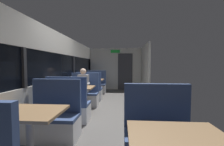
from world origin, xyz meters
TOP-DOWN VIEW (x-y plane):
  - ground_plane at (0.00, 0.00)m, footprint 3.30×9.20m
  - carriage_window_panel_left at (-1.45, 0.00)m, footprint 0.09×8.48m
  - carriage_end_bulkhead at (0.06, 4.19)m, footprint 2.90×0.11m
  - carriage_aisle_panel_right at (1.45, 3.00)m, footprint 0.08×2.40m
  - dining_table_near_window at (-0.89, -2.09)m, footprint 0.90×0.70m
  - bench_near_window_facing_entry at (-0.89, -1.39)m, footprint 0.95×0.50m
  - dining_table_mid_window at (-0.89, 0.14)m, footprint 0.90×0.70m
  - bench_mid_window_facing_end at (-0.89, -0.56)m, footprint 0.95×0.50m
  - bench_mid_window_facing_entry at (-0.89, 0.84)m, footprint 0.95×0.50m
  - dining_table_far_window at (-0.89, 2.38)m, footprint 0.90×0.70m
  - bench_far_window_facing_end at (-0.89, 1.68)m, footprint 0.95×0.50m
  - bench_far_window_facing_entry at (-0.89, 3.08)m, footprint 0.95×0.50m
  - bench_front_aisle_facing_entry at (0.89, -1.99)m, footprint 0.95×0.50m
  - seated_passenger at (-0.89, 0.77)m, footprint 0.47×0.55m
  - coffee_cup_primary at (-0.79, 0.15)m, footprint 0.07×0.07m

SIDE VIEW (x-z plane):
  - ground_plane at x=0.00m, z-range -0.02..0.00m
  - bench_near_window_facing_entry at x=-0.89m, z-range -0.22..0.88m
  - bench_mid_window_facing_end at x=-0.89m, z-range -0.22..0.88m
  - bench_mid_window_facing_entry at x=-0.89m, z-range -0.22..0.88m
  - bench_far_window_facing_end at x=-0.89m, z-range -0.22..0.88m
  - bench_far_window_facing_entry at x=-0.89m, z-range -0.22..0.88m
  - bench_front_aisle_facing_entry at x=0.89m, z-range -0.22..0.88m
  - seated_passenger at x=-0.89m, z-range -0.09..1.17m
  - dining_table_near_window at x=-0.89m, z-range 0.27..1.01m
  - dining_table_mid_window at x=-0.89m, z-range 0.27..1.01m
  - dining_table_far_window at x=-0.89m, z-range 0.27..1.01m
  - coffee_cup_primary at x=-0.79m, z-range 0.74..0.83m
  - carriage_window_panel_left at x=-1.45m, z-range -0.04..2.26m
  - carriage_end_bulkhead at x=0.06m, z-range -0.01..2.29m
  - carriage_aisle_panel_right at x=1.45m, z-range 0.00..2.30m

